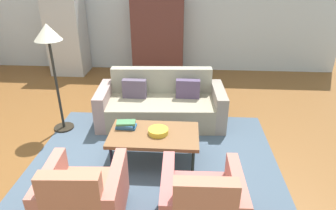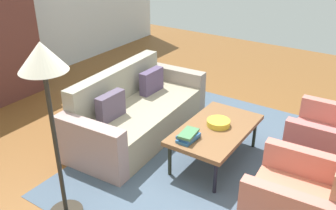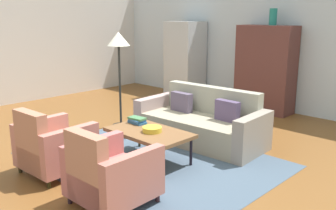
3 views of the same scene
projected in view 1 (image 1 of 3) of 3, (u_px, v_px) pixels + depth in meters
ground_plane at (128, 153)px, 4.31m from camera, size 10.65×10.65×0.00m
wall_back at (155, 12)px, 7.10m from camera, size 8.88×0.12×2.80m
area_rug at (155, 158)px, 4.21m from camera, size 3.40×2.60×0.01m
couch at (161, 105)px, 5.10m from camera, size 2.15×1.02×0.86m
coffee_table at (154, 136)px, 3.99m from camera, size 1.20×0.70×0.44m
armchair_left at (83, 200)px, 3.01m from camera, size 0.85×0.85×0.88m
armchair_right at (202, 206)px, 2.93m from camera, size 0.82×0.82×0.88m
fruit_bowl at (158, 131)px, 3.95m from camera, size 0.27×0.27×0.07m
book_stack at (126, 125)px, 4.09m from camera, size 0.28×0.19×0.09m
cabinet at (158, 36)px, 7.01m from camera, size 1.20×0.51×1.80m
refrigerator at (67, 35)px, 7.03m from camera, size 0.80×0.73×1.85m
floor_lamp at (49, 43)px, 4.32m from camera, size 0.40×0.40×1.72m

